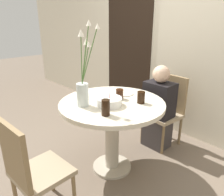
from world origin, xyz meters
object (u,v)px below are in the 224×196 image
at_px(birthday_cake, 109,101).
at_px(person_woman, 158,110).
at_px(chair_far_back, 31,168).
at_px(drink_glass_0, 141,97).
at_px(drink_glass_1, 106,108).
at_px(chair_left_flank, 167,107).
at_px(drink_glass_2, 120,94).
at_px(side_plate, 125,94).
at_px(flower_vase, 83,85).

height_order(birthday_cake, person_woman, person_woman).
bearing_deg(chair_far_back, drink_glass_0, -101.98).
bearing_deg(chair_far_back, drink_glass_1, -106.02).
xyz_separation_m(chair_far_back, person_woman, (0.01, 1.60, -0.00)).
bearing_deg(drink_glass_1, chair_left_flank, 96.03).
height_order(chair_far_back, drink_glass_2, chair_far_back).
bearing_deg(person_woman, drink_glass_1, -82.22).
xyz_separation_m(drink_glass_0, drink_glass_2, (-0.22, -0.07, -0.01)).
height_order(drink_glass_0, drink_glass_2, drink_glass_0).
distance_m(drink_glass_0, person_woman, 0.66).
relative_size(birthday_cake, person_woman, 0.23).
bearing_deg(drink_glass_2, chair_far_back, -86.38).
bearing_deg(person_woman, drink_glass_0, -74.10).
bearing_deg(chair_left_flank, drink_glass_1, -79.23).
distance_m(chair_left_flank, drink_glass_2, 0.84).
bearing_deg(chair_far_back, side_plate, -87.03).
bearing_deg(chair_left_flank, chair_far_back, -85.96).
xyz_separation_m(drink_glass_2, person_woman, (0.07, 0.60, -0.33)).
xyz_separation_m(birthday_cake, drink_glass_0, (0.17, 0.26, 0.02)).
bearing_deg(flower_vase, drink_glass_2, 78.27).
height_order(chair_far_back, birthday_cake, birthday_cake).
bearing_deg(drink_glass_2, side_plate, 113.97).
bearing_deg(chair_left_flank, person_woman, -90.00).
bearing_deg(side_plate, chair_left_flank, 76.66).
distance_m(drink_glass_0, drink_glass_1, 0.44).
xyz_separation_m(drink_glass_1, person_woman, (-0.13, 0.97, -0.35)).
bearing_deg(drink_glass_0, side_plate, 165.23).
relative_size(chair_left_flank, person_woman, 0.85).
relative_size(chair_far_back, drink_glass_2, 8.74).
distance_m(drink_glass_1, drink_glass_2, 0.42).
relative_size(drink_glass_1, person_woman, 0.13).
xyz_separation_m(chair_far_back, drink_glass_2, (-0.06, 1.00, 0.33)).
height_order(chair_far_back, drink_glass_1, drink_glass_1).
bearing_deg(side_plate, birthday_cake, -70.42).
xyz_separation_m(chair_far_back, drink_glass_0, (0.16, 1.06, 0.34)).
xyz_separation_m(birthday_cake, drink_glass_2, (-0.06, 0.19, 0.01)).
xyz_separation_m(birthday_cake, side_plate, (-0.12, 0.34, -0.03)).
bearing_deg(drink_glass_1, chair_far_back, -102.69).
relative_size(drink_glass_1, drink_glass_2, 1.39).
distance_m(birthday_cake, drink_glass_1, 0.23).
relative_size(flower_vase, drink_glass_0, 6.59).
height_order(side_plate, drink_glass_1, drink_glass_1).
height_order(chair_left_flank, drink_glass_0, drink_glass_0).
bearing_deg(chair_far_back, chair_left_flank, -94.04).
bearing_deg(drink_glass_2, birthday_cake, -73.76).
relative_size(drink_glass_0, drink_glass_1, 0.83).
xyz_separation_m(chair_left_flank, drink_glass_0, (0.14, -0.70, 0.34)).
bearing_deg(drink_glass_2, drink_glass_1, -61.09).
relative_size(chair_far_back, drink_glass_1, 6.31).
bearing_deg(flower_vase, chair_far_back, -76.92).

